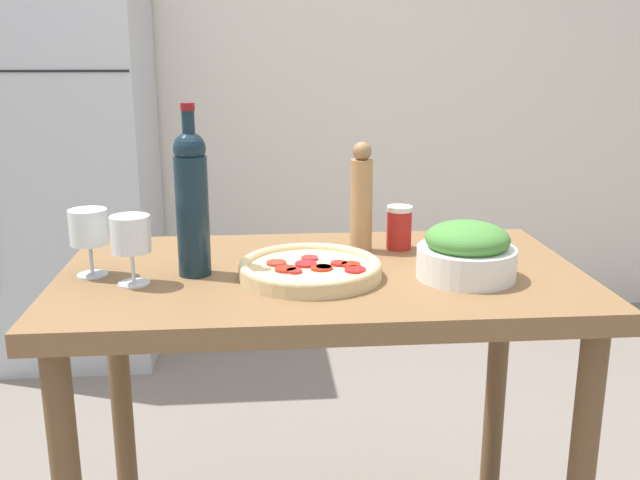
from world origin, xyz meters
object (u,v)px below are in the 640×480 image
(wine_glass_far, at_px, (89,231))
(salad_bowl, at_px, (467,252))
(wine_bottle, at_px, (192,200))
(homemade_pizza, at_px, (310,268))
(refrigerator, at_px, (68,160))
(wine_glass_near, at_px, (131,238))
(salt_canister, at_px, (399,227))
(pepper_mill, at_px, (361,199))

(wine_glass_far, xyz_separation_m, salad_bowl, (0.80, -0.08, -0.04))
(wine_bottle, distance_m, homemade_pizza, 0.29)
(wine_bottle, xyz_separation_m, salad_bowl, (0.58, -0.07, -0.11))
(wine_bottle, distance_m, wine_glass_far, 0.23)
(homemade_pizza, bearing_deg, salad_bowl, -5.41)
(refrigerator, relative_size, homemade_pizza, 5.77)
(refrigerator, bearing_deg, wine_glass_near, -71.88)
(wine_glass_near, xyz_separation_m, salt_canister, (0.60, 0.23, -0.05))
(wine_glass_near, xyz_separation_m, salad_bowl, (0.70, -0.01, -0.04))
(wine_bottle, relative_size, pepper_mill, 1.39)
(wine_glass_near, height_order, salad_bowl, wine_glass_near)
(pepper_mill, relative_size, homemade_pizza, 0.87)
(wine_bottle, xyz_separation_m, homemade_pizza, (0.25, -0.04, -0.15))
(wine_glass_far, bearing_deg, salad_bowl, -5.65)
(wine_glass_near, bearing_deg, salt_canister, 20.43)
(wine_bottle, bearing_deg, homemade_pizza, -9.23)
(refrigerator, xyz_separation_m, wine_bottle, (0.70, -1.71, 0.16))
(salad_bowl, relative_size, salt_canister, 1.98)
(salt_canister, bearing_deg, wine_glass_near, -159.57)
(refrigerator, relative_size, pepper_mill, 6.66)
(wine_bottle, distance_m, pepper_mill, 0.42)
(homemade_pizza, xyz_separation_m, salt_canister, (0.23, 0.21, 0.03))
(refrigerator, relative_size, salt_canister, 16.58)
(wine_glass_near, xyz_separation_m, homemade_pizza, (0.37, 0.02, -0.08))
(wine_bottle, relative_size, wine_glass_near, 2.51)
(wine_glass_far, xyz_separation_m, pepper_mill, (0.61, 0.15, 0.03))
(wine_glass_near, relative_size, pepper_mill, 0.55)
(refrigerator, height_order, wine_glass_far, refrigerator)
(refrigerator, bearing_deg, homemade_pizza, -61.48)
(wine_bottle, xyz_separation_m, wine_glass_far, (-0.22, 0.01, -0.06))
(pepper_mill, height_order, homemade_pizza, pepper_mill)
(wine_glass_near, bearing_deg, homemade_pizza, 2.73)
(wine_bottle, relative_size, salt_canister, 3.45)
(pepper_mill, bearing_deg, wine_glass_near, -157.33)
(wine_glass_near, bearing_deg, wine_bottle, 25.47)
(homemade_pizza, bearing_deg, wine_glass_near, -177.27)
(wine_bottle, relative_size, salad_bowl, 1.74)
(salad_bowl, bearing_deg, pepper_mill, 130.89)
(pepper_mill, xyz_separation_m, salt_canister, (0.10, 0.01, -0.08))
(wine_glass_far, height_order, salad_bowl, wine_glass_far)
(refrigerator, bearing_deg, wine_bottle, -67.70)
(homemade_pizza, bearing_deg, refrigerator, 118.52)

